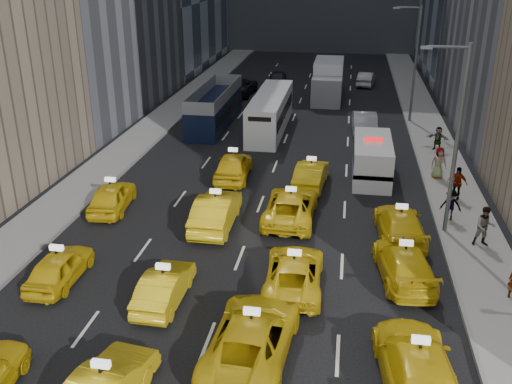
# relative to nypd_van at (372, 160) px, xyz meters

# --- Properties ---
(ground) EXTENTS (160.00, 160.00, 0.00)m
(ground) POSITION_rel_nypd_van_xyz_m (-5.96, -19.10, -1.11)
(ground) COLOR black
(ground) RESTS_ON ground
(sidewalk_west) EXTENTS (3.00, 90.00, 0.15)m
(sidewalk_west) POSITION_rel_nypd_van_xyz_m (-16.46, 5.90, -1.04)
(sidewalk_west) COLOR gray
(sidewalk_west) RESTS_ON ground
(sidewalk_east) EXTENTS (3.00, 90.00, 0.15)m
(sidewalk_east) POSITION_rel_nypd_van_xyz_m (4.54, 5.90, -1.04)
(sidewalk_east) COLOR gray
(sidewalk_east) RESTS_ON ground
(curb_west) EXTENTS (0.15, 90.00, 0.18)m
(curb_west) POSITION_rel_nypd_van_xyz_m (-15.01, 5.90, -1.02)
(curb_west) COLOR slate
(curb_west) RESTS_ON ground
(curb_east) EXTENTS (0.15, 90.00, 0.18)m
(curb_east) POSITION_rel_nypd_van_xyz_m (3.09, 5.90, -1.02)
(curb_east) COLOR slate
(curb_east) RESTS_ON ground
(streetlight_near) EXTENTS (2.15, 0.22, 9.00)m
(streetlight_near) POSITION_rel_nypd_van_xyz_m (3.22, -7.10, 3.81)
(streetlight_near) COLOR #595B60
(streetlight_near) RESTS_ON ground
(streetlight_far) EXTENTS (2.15, 0.22, 9.00)m
(streetlight_far) POSITION_rel_nypd_van_xyz_m (3.22, 12.90, 3.81)
(streetlight_far) COLOR #595B60
(streetlight_far) RESTS_ON ground
(taxi_6) EXTENTS (2.93, 5.75, 1.56)m
(taxi_6) POSITION_rel_nypd_van_xyz_m (-4.30, -17.62, -0.33)
(taxi_6) COLOR gold
(taxi_6) RESTS_ON ground
(taxi_7) EXTENTS (2.79, 5.66, 1.58)m
(taxi_7) POSITION_rel_nypd_van_xyz_m (0.94, -18.30, -0.32)
(taxi_7) COLOR gold
(taxi_7) RESTS_ON ground
(taxi_8) EXTENTS (1.63, 3.98, 1.35)m
(taxi_8) POSITION_rel_nypd_van_xyz_m (-12.84, -14.23, -0.44)
(taxi_8) COLOR gold
(taxi_8) RESTS_ON ground
(taxi_9) EXTENTS (1.47, 4.04, 1.32)m
(taxi_9) POSITION_rel_nypd_van_xyz_m (-8.17, -14.93, -0.45)
(taxi_9) COLOR gold
(taxi_9) RESTS_ON ground
(taxi_10) EXTENTS (2.41, 4.96, 1.36)m
(taxi_10) POSITION_rel_nypd_van_xyz_m (-3.36, -13.11, -0.43)
(taxi_10) COLOR gold
(taxi_10) RESTS_ON ground
(taxi_11) EXTENTS (2.68, 5.20, 1.44)m
(taxi_11) POSITION_rel_nypd_van_xyz_m (1.04, -11.72, -0.39)
(taxi_11) COLOR gold
(taxi_11) RESTS_ON ground
(taxi_12) EXTENTS (2.20, 4.49, 1.48)m
(taxi_12) POSITION_rel_nypd_van_xyz_m (-13.54, -7.05, -0.37)
(taxi_12) COLOR gold
(taxi_12) RESTS_ON ground
(taxi_13) EXTENTS (1.80, 5.02, 1.65)m
(taxi_13) POSITION_rel_nypd_van_xyz_m (-7.71, -8.12, -0.29)
(taxi_13) COLOR gold
(taxi_13) RESTS_ON ground
(taxi_14) EXTENTS (2.53, 5.33, 1.47)m
(taxi_14) POSITION_rel_nypd_van_xyz_m (-4.16, -6.81, -0.38)
(taxi_14) COLOR gold
(taxi_14) RESTS_ON ground
(taxi_15) EXTENTS (2.43, 5.23, 1.48)m
(taxi_15) POSITION_rel_nypd_van_xyz_m (1.12, -8.12, -0.37)
(taxi_15) COLOR gold
(taxi_15) RESTS_ON ground
(taxi_16) EXTENTS (2.10, 4.82, 1.62)m
(taxi_16) POSITION_rel_nypd_van_xyz_m (-8.15, -1.65, -0.30)
(taxi_16) COLOR gold
(taxi_16) RESTS_ON ground
(taxi_17) EXTENTS (1.91, 4.62, 1.49)m
(taxi_17) POSITION_rel_nypd_van_xyz_m (-3.48, -2.11, -0.37)
(taxi_17) COLOR gold
(taxi_17) RESTS_ON ground
(nypd_van) EXTENTS (2.40, 5.79, 2.46)m
(nypd_van) POSITION_rel_nypd_van_xyz_m (0.00, 0.00, 0.00)
(nypd_van) COLOR silver
(nypd_van) RESTS_ON ground
(double_decker) EXTENTS (2.72, 10.28, 2.97)m
(double_decker) POSITION_rel_nypd_van_xyz_m (-11.89, 9.73, 0.35)
(double_decker) COLOR black
(double_decker) RESTS_ON ground
(city_bus) EXTENTS (2.42, 10.79, 2.78)m
(city_bus) POSITION_rel_nypd_van_xyz_m (-7.40, 8.99, 0.26)
(city_bus) COLOR white
(city_bus) RESTS_ON ground
(box_truck) EXTENTS (3.61, 7.88, 3.47)m
(box_truck) POSITION_rel_nypd_van_xyz_m (-3.55, 19.81, 0.60)
(box_truck) COLOR silver
(box_truck) RESTS_ON ground
(misc_car_0) EXTENTS (1.88, 4.97, 1.62)m
(misc_car_0) POSITION_rel_nypd_van_xyz_m (-0.32, 9.61, -0.30)
(misc_car_0) COLOR #979A9E
(misc_car_0) RESTS_ON ground
(misc_car_1) EXTENTS (3.02, 5.88, 1.59)m
(misc_car_1) POSITION_rel_nypd_van_xyz_m (-11.98, 20.47, -0.32)
(misc_car_1) COLOR black
(misc_car_1) RESTS_ON ground
(misc_car_2) EXTENTS (2.23, 5.24, 1.51)m
(misc_car_2) POSITION_rel_nypd_van_xyz_m (-4.10, 25.22, -0.36)
(misc_car_2) COLOR gray
(misc_car_2) RESTS_ON ground
(misc_car_3) EXTENTS (2.10, 4.48, 1.48)m
(misc_car_3) POSITION_rel_nypd_van_xyz_m (-8.93, 25.47, -0.37)
(misc_car_3) COLOR black
(misc_car_3) RESTS_ON ground
(misc_car_4) EXTENTS (2.03, 4.44, 1.41)m
(misc_car_4) POSITION_rel_nypd_van_xyz_m (0.07, 26.46, -0.41)
(misc_car_4) COLOR #9EA0A5
(misc_car_4) RESTS_ON ground
(pedestrian_1) EXTENTS (0.94, 0.56, 1.88)m
(pedestrian_1) POSITION_rel_nypd_van_xyz_m (4.82, -8.40, -0.02)
(pedestrian_1) COLOR gray
(pedestrian_1) RESTS_ON sidewalk_east
(pedestrian_2) EXTENTS (1.09, 0.62, 1.59)m
(pedestrian_2) POSITION_rel_nypd_van_xyz_m (3.73, -5.82, -0.17)
(pedestrian_2) COLOR gray
(pedestrian_2) RESTS_ON sidewalk_east
(pedestrian_3) EXTENTS (1.17, 0.82, 1.83)m
(pedestrian_3) POSITION_rel_nypd_van_xyz_m (4.44, -3.00, -0.05)
(pedestrian_3) COLOR gray
(pedestrian_3) RESTS_ON sidewalk_east
(pedestrian_4) EXTENTS (1.01, 0.68, 1.89)m
(pedestrian_4) POSITION_rel_nypd_van_xyz_m (3.88, 0.13, -0.02)
(pedestrian_4) COLOR gray
(pedestrian_4) RESTS_ON sidewalk_east
(pedestrian_5) EXTENTS (1.54, 0.99, 1.61)m
(pedestrian_5) POSITION_rel_nypd_van_xyz_m (4.53, 5.55, -0.15)
(pedestrian_5) COLOR gray
(pedestrian_5) RESTS_ON sidewalk_east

